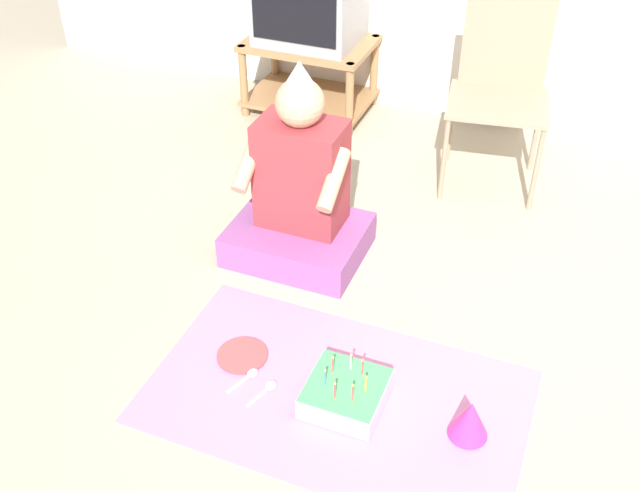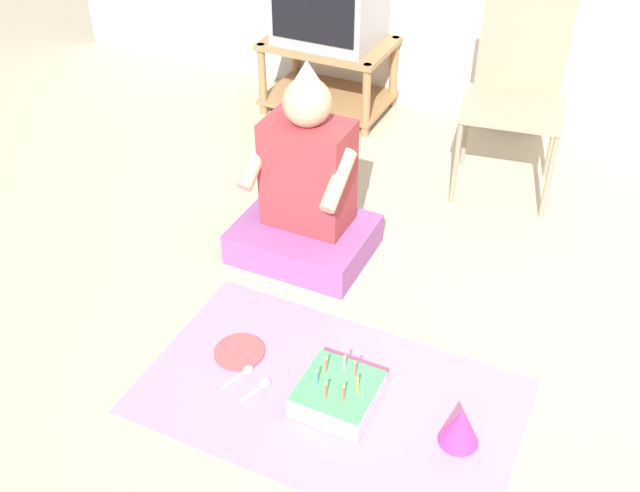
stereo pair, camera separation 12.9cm
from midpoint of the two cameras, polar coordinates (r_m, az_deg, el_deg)
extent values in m
plane|color=tan|center=(2.67, 11.53, -11.77)|extent=(16.00, 16.00, 0.00)
cube|color=#997047|center=(4.24, 1.58, 15.17)|extent=(0.69, 0.47, 0.03)
cube|color=#997047|center=(4.37, 1.51, 11.25)|extent=(0.69, 0.47, 0.02)
cylinder|color=#997047|center=(4.28, -3.53, 12.53)|extent=(0.04, 0.04, 0.41)
cylinder|color=#997047|center=(4.04, 4.46, 10.93)|extent=(0.04, 0.04, 0.41)
cylinder|color=#997047|center=(4.61, -1.06, 14.45)|extent=(0.04, 0.04, 0.41)
cylinder|color=#997047|center=(4.39, 6.49, 13.01)|extent=(0.04, 0.04, 0.41)
cube|color=black|center=(3.97, 0.38, 17.91)|extent=(0.47, 0.01, 0.40)
cube|color=gray|center=(3.58, 15.49, 10.04)|extent=(0.51, 0.47, 0.02)
cube|color=gray|center=(3.66, 16.31, 14.57)|extent=(0.40, 0.08, 0.47)
cylinder|color=gray|center=(3.52, 11.35, 6.22)|extent=(0.02, 0.02, 0.43)
cylinder|color=gray|center=(3.52, 18.06, 5.05)|extent=(0.02, 0.02, 0.43)
cylinder|color=gray|center=(3.84, 12.07, 8.89)|extent=(0.02, 0.02, 0.43)
cylinder|color=gray|center=(3.84, 18.24, 7.81)|extent=(0.02, 0.02, 0.43)
cube|color=#8C4C8C|center=(3.20, -0.07, 0.53)|extent=(0.56, 0.44, 0.14)
cube|color=#993338|center=(3.07, 0.28, 5.51)|extent=(0.35, 0.22, 0.46)
sphere|color=tan|center=(2.91, 0.30, 10.86)|extent=(0.19, 0.19, 0.19)
cone|color=silver|center=(2.86, 0.31, 13.15)|extent=(0.11, 0.11, 0.09)
cylinder|color=tan|center=(3.02, -3.70, 6.55)|extent=(0.06, 0.25, 0.20)
cylinder|color=tan|center=(2.89, 2.68, 4.99)|extent=(0.06, 0.25, 0.20)
cube|color=pink|center=(2.64, 2.15, -11.41)|extent=(1.29, 0.77, 0.01)
cube|color=silver|center=(2.59, 2.83, -11.30)|extent=(0.26, 0.26, 0.08)
cube|color=#4CB266|center=(2.55, 2.86, -10.63)|extent=(0.25, 0.25, 0.01)
cylinder|color=yellow|center=(2.51, 4.36, -10.72)|extent=(0.01, 0.01, 0.07)
sphere|color=#FFCC4C|center=(2.48, 4.40, -10.09)|extent=(0.01, 0.01, 0.01)
cylinder|color=#EA4C4C|center=(2.56, 4.18, -9.48)|extent=(0.01, 0.01, 0.07)
sphere|color=#FFCC4C|center=(2.53, 4.22, -8.84)|extent=(0.01, 0.01, 0.01)
cylinder|color=#E58CCC|center=(2.58, 3.33, -9.05)|extent=(0.01, 0.01, 0.07)
sphere|color=#FFCC4C|center=(2.55, 3.36, -8.41)|extent=(0.01, 0.01, 0.01)
cylinder|color=#EA4C4C|center=(2.57, 1.91, -9.20)|extent=(0.01, 0.01, 0.07)
sphere|color=#FFCC4C|center=(2.54, 1.93, -8.56)|extent=(0.01, 0.01, 0.01)
cylinder|color=#4C7FE5|center=(2.53, 1.24, -10.14)|extent=(0.01, 0.01, 0.07)
sphere|color=#FFCC4C|center=(2.50, 1.26, -9.50)|extent=(0.01, 0.01, 0.01)
cylinder|color=#EA4C4C|center=(2.49, 1.94, -11.13)|extent=(0.01, 0.01, 0.07)
sphere|color=#FFCC4C|center=(2.46, 1.96, -10.49)|extent=(0.01, 0.01, 0.01)
cylinder|color=#EA4C4C|center=(2.48, 3.31, -11.33)|extent=(0.01, 0.01, 0.07)
sphere|color=#FFCC4C|center=(2.45, 3.35, -10.69)|extent=(0.01, 0.01, 0.01)
cone|color=#CC338C|center=(2.51, 12.14, -13.27)|extent=(0.13, 0.13, 0.15)
cylinder|color=#D84C4C|center=(2.78, -4.83, -8.05)|extent=(0.19, 0.19, 0.01)
ellipsoid|color=white|center=(2.72, -4.15, -9.42)|extent=(0.04, 0.05, 0.01)
cube|color=white|center=(2.69, -5.28, -10.22)|extent=(0.04, 0.10, 0.01)
ellipsoid|color=white|center=(2.67, -2.80, -10.42)|extent=(0.04, 0.05, 0.01)
cube|color=white|center=(2.64, -3.90, -11.28)|extent=(0.04, 0.10, 0.01)
camera|label=1|loc=(0.06, -88.63, 1.03)|focal=42.00mm
camera|label=2|loc=(0.06, 91.37, -1.03)|focal=42.00mm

